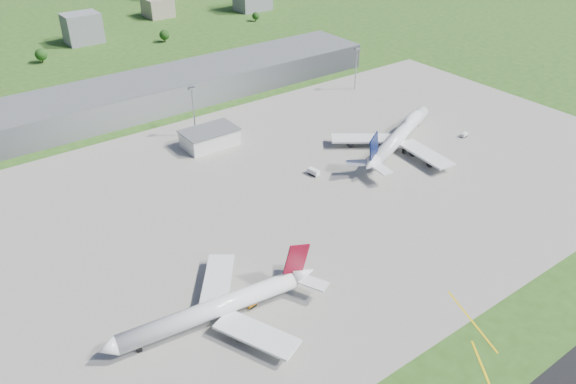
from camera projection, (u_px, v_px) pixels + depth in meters
ground at (149, 117)px, 308.24m from camera, size 1400.00×1400.00×0.00m
apron at (281, 196)px, 237.65m from camera, size 360.00×190.00×0.08m
terminal at (136, 96)px, 314.65m from camera, size 300.00×42.00×15.00m
ops_building at (210, 138)px, 276.85m from camera, size 26.00×16.00×8.00m
mast_center at (193, 103)px, 280.03m from camera, size 3.50×2.00×25.90m
mast_east at (356, 61)px, 335.77m from camera, size 3.50×2.00×25.90m
airliner_red_twin at (219, 308)px, 172.33m from camera, size 70.84×54.87×19.44m
airliner_blue_quad at (400, 135)px, 275.75m from camera, size 76.35×58.01×21.03m
tug_yellow at (252, 304)px, 179.83m from camera, size 3.50×2.32×1.66m
van_white_near at (314, 172)px, 252.78m from camera, size 3.23×5.86×2.80m
van_white_far at (465, 135)px, 286.64m from camera, size 4.37×2.68×2.16m
bldg_c at (82, 28)px, 422.65m from camera, size 26.00×20.00×22.00m
bldg_ce at (158, 7)px, 492.25m from camera, size 22.00×24.00×16.00m
tree_c at (41, 55)px, 384.45m from camera, size 8.10×8.10×9.90m
tree_e at (164, 35)px, 426.78m from camera, size 7.65×7.65×9.35m
tree_far_e at (256, 16)px, 479.76m from camera, size 6.30×6.30×7.70m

